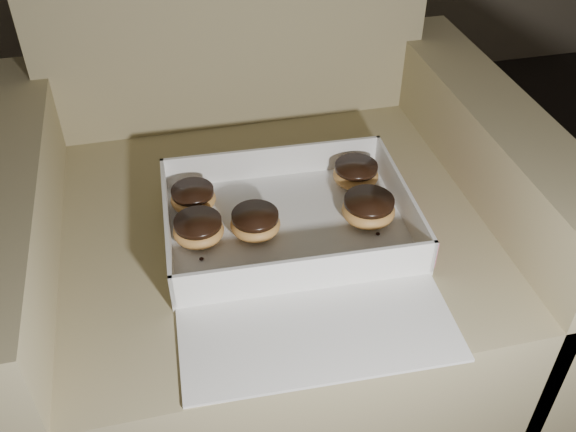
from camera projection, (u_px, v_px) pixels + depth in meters
The scene contains 11 objects.
armchair at pixel (263, 243), 1.20m from camera, with size 0.92×0.78×0.96m.
bakery_box at pixel (295, 239), 1.00m from camera, with size 0.40×0.46×0.07m.
donut_a at pixel (193, 198), 1.05m from camera, with size 0.07×0.07×0.04m.
donut_b at pixel (356, 174), 1.10m from camera, with size 0.08×0.08×0.04m.
donut_c at pixel (199, 229), 0.99m from camera, with size 0.08×0.08×0.04m.
donut_d at pixel (255, 223), 1.00m from camera, with size 0.08×0.08×0.04m.
donut_e at pixel (368, 209), 1.03m from camera, with size 0.09×0.09×0.04m.
crumb_a at pixel (201, 259), 0.97m from camera, with size 0.01×0.01×0.00m, color black.
crumb_b at pixel (364, 258), 0.97m from camera, with size 0.01×0.01×0.00m, color black.
crumb_c at pixel (375, 227), 1.03m from camera, with size 0.01×0.01×0.00m, color black.
crumb_d at pixel (378, 234), 1.01m from camera, with size 0.01×0.01×0.00m, color black.
Camera 1 is at (0.21, 0.22, 1.11)m, focal length 40.00 mm.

